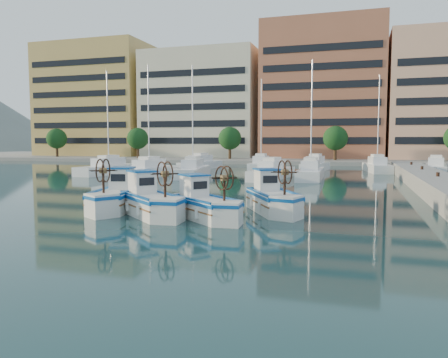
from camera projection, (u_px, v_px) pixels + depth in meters
ground at (201, 216)px, 21.85m from camera, size 300.00×300.00×0.00m
waterfront at (369, 101)px, 80.19m from camera, size 180.00×40.00×25.60m
yacht_marina at (257, 169)px, 49.50m from camera, size 38.70×22.94×11.50m
fishing_boat_a at (116, 195)px, 23.65m from camera, size 2.83×4.74×2.87m
fishing_boat_b at (150, 200)px, 21.84m from camera, size 4.42×4.25×2.81m
fishing_boat_c at (204, 204)px, 21.03m from camera, size 4.20×3.95×2.65m
fishing_boat_d at (272, 197)px, 22.99m from camera, size 3.67×4.68×2.83m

